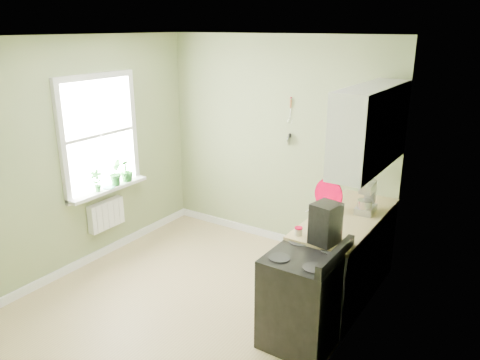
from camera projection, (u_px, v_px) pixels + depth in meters
The scene contains 21 objects.
floor at pixel (192, 301), 5.00m from camera, with size 3.20×3.60×0.02m, color tan.
ceiling at pixel (182, 35), 4.15m from camera, with size 3.20×3.60×0.02m, color white.
wall_back at pixel (276, 143), 6.01m from camera, with size 3.20×0.02×2.70m, color #909E6C.
wall_left at pixel (79, 156), 5.41m from camera, with size 0.02×3.60×2.70m, color #909E6C.
wall_right at pixel (344, 215), 3.74m from camera, with size 0.02×3.60×2.70m, color #909E6C.
base_cabinets at pixel (345, 258), 4.99m from camera, with size 0.60×1.60×0.87m, color silver.
countertop at pixel (347, 218), 4.85m from camera, with size 0.64×1.60×0.04m, color #CCB67D.
upper_cabinets at pixel (371, 127), 4.56m from camera, with size 0.35×1.40×0.80m, color silver.
window at pixel (99, 135), 5.57m from camera, with size 0.06×1.14×1.44m.
window_sill at pixel (108, 189), 5.74m from camera, with size 0.18×1.14×0.04m, color white.
radiator at pixel (106, 214), 5.82m from camera, with size 0.12×0.50×0.35m, color white.
wall_utensils at pixel (290, 129), 5.82m from camera, with size 0.02×0.14×0.58m.
stove at pixel (304, 297), 4.24m from camera, with size 0.64×0.72×1.00m.
stand_mixer at pixel (367, 198), 4.91m from camera, with size 0.19×0.31×0.36m.
kettle at pixel (316, 211), 4.75m from camera, with size 0.17×0.10×0.17m.
coffee_maker at pixel (325, 224), 4.20m from camera, with size 0.26×0.27×0.38m.
red_tray at pixel (328, 195), 4.95m from camera, with size 0.35×0.35×0.02m, color #C20029.
jar at pixel (298, 231), 4.39m from camera, with size 0.08×0.08×0.08m.
plant_a at pixel (97, 181), 5.55m from camera, with size 0.14×0.10×0.27m, color #267027.
plant_b at pixel (115, 173), 5.78m from camera, with size 0.18×0.14×0.32m, color #267027.
plant_c at pixel (126, 170), 5.93m from camera, with size 0.16×0.16×0.28m, color #267027.
Camera 1 is at (2.80, -3.36, 2.80)m, focal length 35.00 mm.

